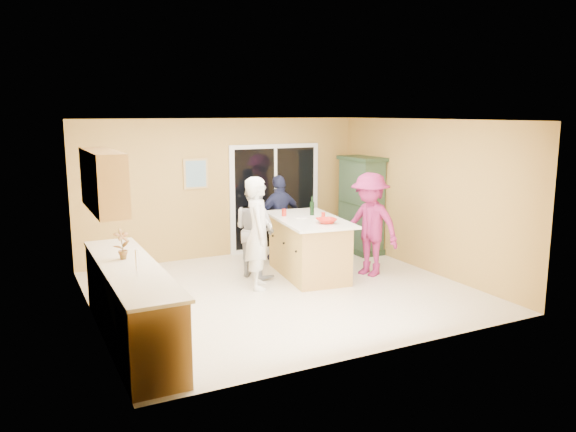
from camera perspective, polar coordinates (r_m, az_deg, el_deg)
name	(u,v)px	position (r m, az deg, el deg)	size (l,w,h in m)	color
floor	(282,291)	(8.70, -0.59, -7.66)	(5.50, 5.50, 0.00)	white
ceiling	(282,120)	(8.26, -0.63, 9.73)	(5.50, 5.00, 0.10)	white
wall_back	(224,188)	(10.66, -6.52, 2.84)	(5.50, 0.10, 2.60)	#DBB55A
wall_front	(381,242)	(6.28, 9.46, -2.65)	(5.50, 0.10, 2.60)	#DBB55A
wall_left	(89,224)	(7.61, -19.57, -0.80)	(0.10, 5.00, 2.60)	#DBB55A
wall_right	(426,196)	(9.89, 13.88, 1.99)	(0.10, 5.00, 2.60)	#DBB55A
left_cabinet_run	(133,308)	(6.86, -15.47, -9.03)	(0.65, 3.05, 1.24)	tan
upper_cabinets	(103,181)	(7.35, -18.29, 3.44)	(0.35, 1.60, 0.75)	tan
sliding_door	(275,198)	(11.06, -1.32, 1.88)	(1.90, 0.07, 2.10)	white
framed_picture	(196,174)	(10.43, -9.35, 4.26)	(0.46, 0.04, 0.56)	tan
kitchen_island	(308,249)	(9.41, 2.09, -3.33)	(1.24, 1.98, 0.98)	tan
green_hutch	(361,206)	(11.04, 7.43, 1.03)	(0.54, 1.02, 1.87)	#213521
woman_white	(258,233)	(8.67, -3.03, -1.74)	(0.64, 0.42, 1.75)	silver
woman_grey	(255,229)	(9.31, -3.38, -1.38)	(0.77, 0.60, 1.59)	#B0B0B3
woman_navy	(280,218)	(10.31, -0.83, -0.21)	(0.93, 0.39, 1.58)	#191E38
woman_magenta	(370,225)	(9.45, 8.31, -0.86)	(1.12, 0.64, 1.73)	#851D4A
serving_bowl	(326,221)	(8.88, 3.92, -0.49)	(0.31, 0.31, 0.08)	red
tulip_vase	(122,244)	(7.13, -16.50, -2.77)	(0.20, 0.13, 0.38)	#B01114
tumbler_near	(323,215)	(9.31, 3.60, 0.09)	(0.07, 0.07, 0.10)	red
tumbler_far	(284,213)	(9.47, -0.40, 0.35)	(0.08, 0.08, 0.12)	red
wine_bottle	(312,208)	(9.54, 2.46, 0.82)	(0.07, 0.07, 0.32)	black
white_plate	(302,217)	(9.35, 1.39, -0.10)	(0.23, 0.23, 0.02)	silver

